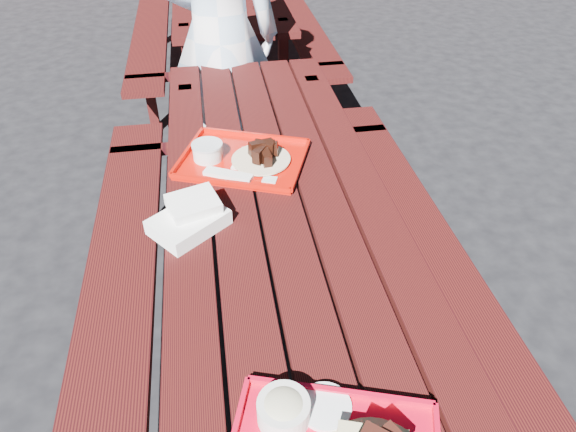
# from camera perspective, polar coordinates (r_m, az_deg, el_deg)

# --- Properties ---
(ground) EXTENTS (60.00, 60.00, 0.00)m
(ground) POSITION_cam_1_polar(r_m,az_deg,el_deg) (2.21, -0.66, -14.31)
(ground) COLOR black
(ground) RESTS_ON ground
(picnic_table_near) EXTENTS (1.41, 2.40, 0.75)m
(picnic_table_near) POSITION_cam_1_polar(r_m,az_deg,el_deg) (1.80, -0.79, -3.51)
(picnic_table_near) COLOR #3E0F0B
(picnic_table_near) RESTS_ON ground
(picnic_table_far) EXTENTS (1.41, 2.40, 0.75)m
(picnic_table_far) POSITION_cam_1_polar(r_m,az_deg,el_deg) (4.30, -7.00, 22.11)
(picnic_table_far) COLOR #3E0F0B
(picnic_table_far) RESTS_ON ground
(far_tray) EXTENTS (0.53, 0.47, 0.07)m
(far_tray) POSITION_cam_1_polar(r_m,az_deg,el_deg) (1.88, -5.30, 6.46)
(far_tray) COLOR #B90E04
(far_tray) RESTS_ON picnic_table_near
(white_cloth) EXTENTS (0.27, 0.26, 0.09)m
(white_cloth) POSITION_cam_1_polar(r_m,az_deg,el_deg) (1.59, -10.82, -0.11)
(white_cloth) COLOR white
(white_cloth) RESTS_ON picnic_table_near
(person) EXTENTS (0.64, 0.44, 1.70)m
(person) POSITION_cam_1_polar(r_m,az_deg,el_deg) (2.78, -7.59, 19.12)
(person) COLOR #B2D1EF
(person) RESTS_ON ground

